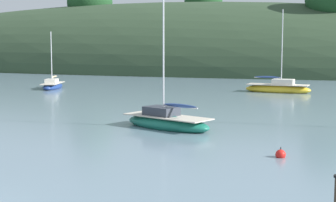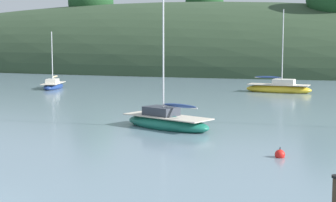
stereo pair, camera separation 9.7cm
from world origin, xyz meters
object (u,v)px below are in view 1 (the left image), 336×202
sailboat_cream_ketch (278,88)px  sailboat_blue_center (53,86)px  mooring_buoy_channel (281,155)px  sailboat_teal_outer (167,122)px

sailboat_cream_ketch → sailboat_blue_center: bearing=-168.8°
sailboat_blue_center → sailboat_cream_ketch: 23.51m
mooring_buoy_channel → sailboat_blue_center: bearing=138.3°
sailboat_blue_center → mooring_buoy_channel: bearing=-41.7°
sailboat_teal_outer → mooring_buoy_channel: sailboat_teal_outer is taller
sailboat_cream_ketch → sailboat_teal_outer: bearing=-95.7°
sailboat_blue_center → sailboat_cream_ketch: (23.06, 4.59, 0.07)m
sailboat_blue_center → sailboat_cream_ketch: sailboat_cream_ketch is taller
sailboat_cream_ketch → mooring_buoy_channel: (4.85, -29.44, -0.27)m
mooring_buoy_channel → sailboat_teal_outer: bearing=143.7°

